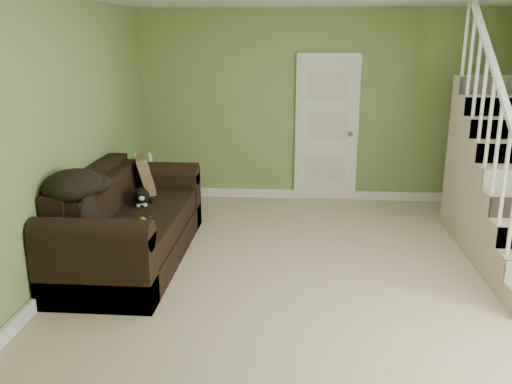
% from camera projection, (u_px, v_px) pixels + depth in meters
% --- Properties ---
extents(floor, '(5.00, 5.50, 0.01)m').
position_uv_depth(floor, '(326.00, 281.00, 5.13)').
color(floor, tan).
rests_on(floor, ground).
extents(wall_back, '(5.00, 0.04, 2.60)m').
position_uv_depth(wall_back, '(320.00, 107.00, 7.41)').
color(wall_back, '#77904D').
rests_on(wall_back, floor).
extents(wall_front, '(5.00, 0.04, 2.60)m').
position_uv_depth(wall_front, '(369.00, 281.00, 2.14)').
color(wall_front, '#77904D').
rests_on(wall_front, floor).
extents(wall_left, '(0.04, 5.50, 2.60)m').
position_uv_depth(wall_left, '(56.00, 142.00, 4.96)').
color(wall_left, '#77904D').
rests_on(wall_left, floor).
extents(baseboard_back, '(5.00, 0.04, 0.12)m').
position_uv_depth(baseboard_back, '(317.00, 194.00, 7.72)').
color(baseboard_back, white).
rests_on(baseboard_back, floor).
extents(baseboard_left, '(0.04, 5.50, 0.12)m').
position_uv_depth(baseboard_left, '(72.00, 267.00, 5.30)').
color(baseboard_left, white).
rests_on(baseboard_left, floor).
extents(door, '(0.86, 0.12, 2.02)m').
position_uv_depth(door, '(327.00, 129.00, 7.44)').
color(door, white).
rests_on(door, floor).
extents(sofa, '(1.01, 2.35, 0.93)m').
position_uv_depth(sofa, '(127.00, 227.00, 5.55)').
color(sofa, black).
rests_on(sofa, floor).
extents(side_table, '(0.65, 0.65, 0.87)m').
position_uv_depth(side_table, '(146.00, 195.00, 6.74)').
color(side_table, black).
rests_on(side_table, floor).
extents(cat, '(0.30, 0.48, 0.23)m').
position_uv_depth(cat, '(140.00, 197.00, 5.75)').
color(cat, black).
rests_on(cat, sofa).
extents(banana, '(0.14, 0.18, 0.05)m').
position_uv_depth(banana, '(144.00, 220.00, 5.20)').
color(banana, gold).
rests_on(banana, sofa).
extents(throw_pillow, '(0.32, 0.47, 0.44)m').
position_uv_depth(throw_pillow, '(146.00, 175.00, 6.21)').
color(throw_pillow, '#4C361E').
rests_on(throw_pillow, sofa).
extents(throw_blanket, '(0.54, 0.68, 0.27)m').
position_uv_depth(throw_blanket, '(72.00, 185.00, 4.81)').
color(throw_blanket, black).
rests_on(throw_blanket, sofa).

